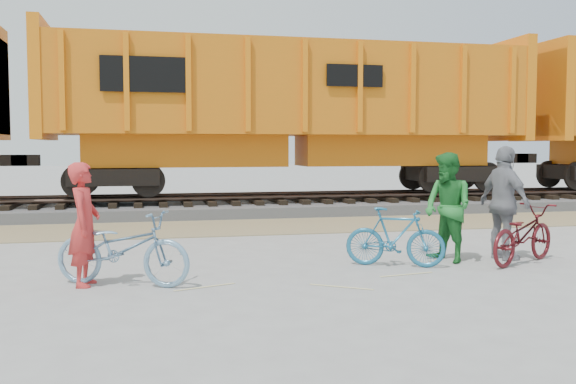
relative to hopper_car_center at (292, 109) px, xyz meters
name	(u,v)px	position (x,y,z in m)	size (l,w,h in m)	color
ground	(267,273)	(-2.46, -9.00, -3.01)	(120.00, 120.00, 0.00)	#9E9E99
gravel_strip	(223,228)	(-2.46, -3.50, -3.00)	(120.00, 3.00, 0.02)	#92825B
ballast_bed	(208,208)	(-2.46, 0.00, -2.86)	(120.00, 4.00, 0.30)	slate
track	(208,197)	(-2.46, 0.00, -2.53)	(120.00, 2.60, 0.24)	black
hopper_car_center	(292,109)	(0.00, 0.00, 0.00)	(14.00, 3.13, 4.65)	black
bicycle_blue	(123,248)	(-4.55, -9.43, -2.49)	(0.68, 1.95, 1.02)	#719BBA
bicycle_teal	(395,237)	(-0.38, -8.93, -2.54)	(0.44, 1.57, 0.94)	#1E658B
bicycle_maroon	(523,234)	(1.75, -9.14, -2.53)	(0.64, 1.82, 0.96)	#501115
person_solo	(84,224)	(-5.05, -9.33, -2.16)	(0.62, 0.40, 1.69)	red
person_man	(448,207)	(0.62, -8.73, -2.10)	(0.88, 0.68, 1.81)	#20742C
person_woman	(504,203)	(1.65, -8.74, -2.05)	(1.12, 0.47, 1.92)	gray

